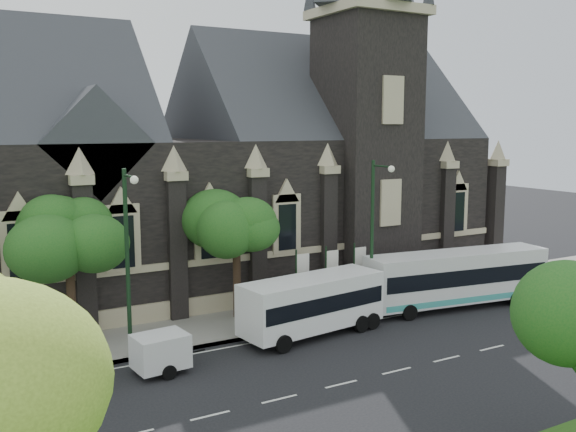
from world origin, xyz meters
TOP-DOWN VIEW (x-y plane):
  - ground at (0.00, 0.00)m, footprint 160.00×160.00m
  - sidewalk at (0.00, 9.50)m, footprint 80.00×5.00m
  - museum at (5.12, 18.78)m, footprint 40.00×17.70m
  - tree_walk_right at (3.21, 10.71)m, footprint 4.08×4.08m
  - tree_walk_left at (-5.80, 10.70)m, footprint 3.91×3.91m
  - street_lamp_near at (10.00, 7.09)m, footprint 0.36×1.88m
  - street_lamp_mid at (-4.00, 7.09)m, footprint 0.36×1.88m
  - banner_flag_left at (6.29, 9.00)m, footprint 0.90×0.10m
  - banner_flag_center at (8.29, 9.00)m, footprint 0.90×0.10m
  - banner_flag_right at (10.29, 9.00)m, footprint 0.90×0.10m
  - tour_coach at (15.61, 6.17)m, footprint 11.87×3.99m
  - shuttle_bus at (5.30, 6.10)m, footprint 8.24×3.67m
  - box_trailer at (-3.30, 4.95)m, footprint 3.40×2.01m
  - sedan at (-8.68, 4.84)m, footprint 4.13×1.55m

SIDE VIEW (x-z plane):
  - ground at x=0.00m, z-range 0.00..0.00m
  - sidewalk at x=0.00m, z-range 0.00..0.15m
  - sedan at x=-8.68m, z-range 0.00..1.35m
  - box_trailer at x=-3.30m, z-range 0.12..1.90m
  - shuttle_bus at x=5.30m, z-range 0.23..3.31m
  - tour_coach at x=15.61m, z-range 0.15..3.55m
  - banner_flag_left at x=6.29m, z-range 0.38..4.38m
  - banner_flag_center at x=8.29m, z-range 0.38..4.38m
  - banner_flag_right at x=10.29m, z-range 0.38..4.38m
  - street_lamp_near at x=10.00m, z-range 0.61..9.61m
  - street_lamp_mid at x=-4.00m, z-range 0.61..9.61m
  - tree_walk_left at x=-5.80m, z-range 1.91..9.55m
  - tree_walk_right at x=3.21m, z-range 1.92..9.72m
  - museum at x=5.12m, z-range -6.78..23.12m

